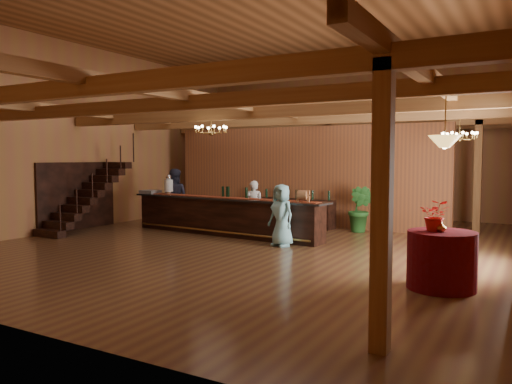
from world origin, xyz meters
The scene contains 28 objects.
floor centered at (0.00, 0.00, 0.00)m, with size 14.00×14.00×0.00m, color brown.
ceiling centered at (0.00, 0.00, 5.50)m, with size 14.00×14.00×0.00m, color #9C6237.
wall_back centered at (0.00, 7.00, 2.75)m, with size 12.00×0.10×5.50m, color #9F6A37.
wall_left centered at (-6.00, 0.00, 2.75)m, with size 0.10×14.00×5.50m, color #9F6A37.
beam_grid centered at (0.00, 0.51, 3.24)m, with size 11.90×13.90×0.39m.
support_posts centered at (0.00, -0.50, 1.60)m, with size 9.20×10.20×3.20m.
partition_wall centered at (-0.50, 3.50, 1.55)m, with size 9.00×0.18×3.10m, color brown.
staircase centered at (-5.45, -0.74, 1.00)m, with size 1.00×2.80×2.00m.
backroom_boxes centered at (-0.29, 5.50, 0.53)m, with size 4.10×0.60×1.10m.
tasting_bar centered at (-1.55, 0.67, 0.53)m, with size 6.27×1.33×1.05m.
beverage_dispenser centered at (-3.71, 0.91, 1.32)m, with size 0.26×0.26×0.60m.
glass_rack_tray centered at (-4.40, 0.87, 1.09)m, with size 0.50×0.50×0.10m, color gray.
raffle_drum centered at (0.94, 0.40, 1.21)m, with size 0.34×0.24×0.30m.
bar_bottle_0 centered at (-1.69, 0.80, 1.19)m, with size 0.07×0.07×0.30m, color black.
bar_bottle_1 centered at (-1.54, 0.79, 1.19)m, with size 0.07×0.07×0.30m, color black.
bar_bottle_2 centered at (-1.50, 0.78, 1.19)m, with size 0.07×0.07×0.30m, color black.
bar_bottle_3 centered at (-0.88, 0.73, 1.19)m, with size 0.07×0.07×0.30m, color black.
backbar_shelf centered at (-0.79, 3.19, 0.43)m, with size 3.06×0.48×0.86m, color #361810.
round_table centered at (4.65, -2.39, 0.47)m, with size 1.09×1.09×0.95m, color #500C18.
chandelier_left centered at (-1.15, -0.55, 2.84)m, with size 0.80×0.80×0.52m.
chandelier_right centered at (4.31, 1.95, 2.67)m, with size 0.80×0.80×0.69m.
pendant_lamp centered at (4.65, -2.39, 2.40)m, with size 0.52×0.52×0.90m.
bartender centered at (-1.10, 1.53, 0.74)m, with size 0.54×0.36×1.49m, color white.
staff_second centered at (-3.85, 1.32, 0.90)m, with size 0.87×0.68×1.79m, color #252637.
guest centered at (0.62, -0.16, 0.75)m, with size 0.73×0.48×1.50m, color #80C4CE.
floor_plant centered at (1.59, 2.96, 0.67)m, with size 0.74×0.59×1.34m, color #21561F.
table_flowers centered at (4.54, -2.41, 1.20)m, with size 0.46×0.40×0.51m, color red.
table_vase centered at (4.64, -2.47, 1.08)m, with size 0.13×0.13×0.26m, color #B58F48.
Camera 1 is at (5.95, -10.86, 2.15)m, focal length 35.00 mm.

